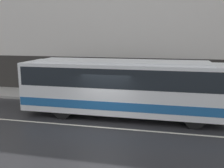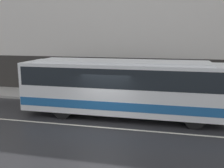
# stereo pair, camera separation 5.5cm
# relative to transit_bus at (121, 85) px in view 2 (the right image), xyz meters

# --- Properties ---
(ground_plane) EXTENTS (60.00, 60.00, 0.00)m
(ground_plane) POSITION_rel_transit_bus_xyz_m (-0.57, -1.95, -1.74)
(ground_plane) COLOR #262628
(sidewalk) EXTENTS (60.00, 2.87, 0.17)m
(sidewalk) POSITION_rel_transit_bus_xyz_m (-0.57, 3.48, -1.65)
(sidewalk) COLOR #A09E99
(sidewalk) RESTS_ON ground_plane
(building_facade) EXTENTS (60.00, 0.35, 12.78)m
(building_facade) POSITION_rel_transit_bus_xyz_m (-0.57, 5.06, 4.44)
(building_facade) COLOR silver
(building_facade) RESTS_ON ground_plane
(lane_stripe) EXTENTS (54.00, 0.14, 0.01)m
(lane_stripe) POSITION_rel_transit_bus_xyz_m (-0.57, -1.95, -1.74)
(lane_stripe) COLOR beige
(lane_stripe) RESTS_ON ground_plane
(transit_bus) EXTENTS (10.79, 2.61, 3.09)m
(transit_bus) POSITION_rel_transit_bus_xyz_m (0.00, 0.00, 0.00)
(transit_bus) COLOR white
(transit_bus) RESTS_ON ground_plane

